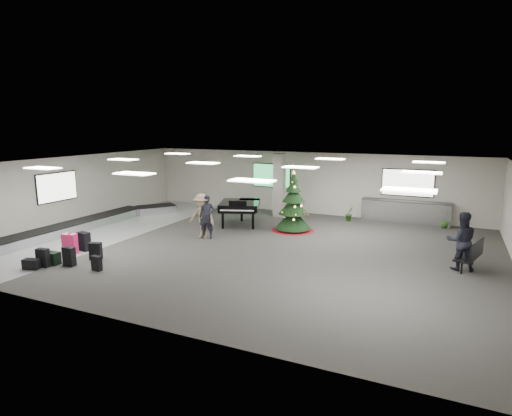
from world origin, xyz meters
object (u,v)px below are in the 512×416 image
at_px(traveler_bench, 461,241).
at_px(grand_piano, 240,206).
at_px(baggage_carousel, 94,222).
at_px(traveler_b, 202,216).
at_px(christmas_tree, 293,210).
at_px(bench, 472,254).
at_px(potted_plant_right, 445,219).
at_px(traveler_a, 207,217).
at_px(service_counter, 405,212).
at_px(potted_plant_left, 349,214).
at_px(pink_suitcase, 70,244).

bearing_deg(traveler_bench, grand_piano, -26.79).
height_order(baggage_carousel, traveler_bench, traveler_bench).
bearing_deg(traveler_b, christmas_tree, 46.46).
xyz_separation_m(baggage_carousel, grand_piano, (5.90, 3.08, 0.70)).
height_order(bench, potted_plant_right, bench).
bearing_deg(traveler_a, service_counter, 22.94).
distance_m(baggage_carousel, potted_plant_left, 12.00).
bearing_deg(potted_plant_left, christmas_tree, -122.72).
relative_size(grand_piano, bench, 1.70).
xyz_separation_m(grand_piano, traveler_b, (-0.40, -2.62, 0.00)).
bearing_deg(traveler_b, service_counter, 44.67).
bearing_deg(bench, traveler_b, -162.53).
distance_m(christmas_tree, traveler_b, 4.05).
bearing_deg(pink_suitcase, baggage_carousel, 109.91).
relative_size(grand_piano, potted_plant_left, 3.64).
bearing_deg(traveler_a, potted_plant_right, 15.95).
xyz_separation_m(christmas_tree, traveler_b, (-3.00, -2.73, -0.00)).
bearing_deg(bench, potted_plant_left, 149.92).
xyz_separation_m(pink_suitcase, potted_plant_right, (12.25, 10.01, 0.02)).
bearing_deg(baggage_carousel, traveler_bench, 2.02).
bearing_deg(bench, baggage_carousel, -161.26).
relative_size(traveler_b, potted_plant_right, 2.35).
bearing_deg(traveler_a, bench, -17.28).
xyz_separation_m(baggage_carousel, christmas_tree, (8.50, 3.19, 0.71)).
bearing_deg(grand_piano, traveler_bench, -35.69).
distance_m(christmas_tree, bench, 7.45).
bearing_deg(traveler_bench, baggage_carousel, -9.42).
bearing_deg(potted_plant_right, traveler_b, -146.24).
bearing_deg(baggage_carousel, grand_piano, 27.51).
height_order(bench, potted_plant_left, bench).
bearing_deg(baggage_carousel, traveler_b, 4.77).
bearing_deg(traveler_bench, service_counter, -80.95).
distance_m(service_counter, bench, 6.62).
bearing_deg(potted_plant_right, pink_suitcase, -140.74).
xyz_separation_m(service_counter, traveler_bench, (2.32, -6.20, 0.41)).
distance_m(traveler_b, traveler_bench, 9.66).
bearing_deg(baggage_carousel, bench, 2.46).
relative_size(pink_suitcase, bench, 0.48).
bearing_deg(grand_piano, christmas_tree, -17.88).
xyz_separation_m(grand_piano, potted_plant_right, (8.69, 3.46, -0.52)).
height_order(service_counter, traveler_b, traveler_b).
bearing_deg(bench, grand_piano, -177.81).
height_order(baggage_carousel, potted_plant_left, potted_plant_left).
bearing_deg(grand_piano, potted_plant_left, 13.63).
xyz_separation_m(traveler_a, traveler_bench, (9.42, 0.08, 0.04)).
xyz_separation_m(potted_plant_left, potted_plant_right, (4.24, 0.47, 0.02)).
xyz_separation_m(traveler_b, potted_plant_left, (4.85, 5.61, -0.55)).
bearing_deg(christmas_tree, traveler_bench, -21.72).
relative_size(traveler_bench, potted_plant_right, 2.44).
height_order(pink_suitcase, traveler_b, traveler_b).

